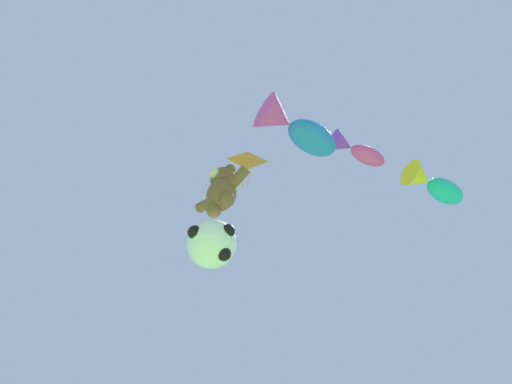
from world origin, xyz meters
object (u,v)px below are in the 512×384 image
Objects in this scene: teddy_bear_kite at (222,190)px; diamond_kite at (247,162)px; fish_kite_magenta at (355,150)px; fish_kite_teal at (432,184)px; fish_kite_cobalt at (295,128)px; soccer_ball_kite at (212,244)px.

teddy_bear_kite is 0.60× the size of diamond_kite.
fish_kite_magenta is at bearing 23.34° from diamond_kite.
fish_kite_cobalt is at bearing -111.56° from fish_kite_teal.
diamond_kite is at bearing 164.23° from fish_kite_cobalt.
fish_kite_teal reaches higher than teddy_bear_kite.
teddy_bear_kite is at bearing -29.44° from soccer_ball_kite.
fish_kite_cobalt is at bearing 26.25° from teddy_bear_kite.
teddy_bear_kite reaches higher than soccer_ball_kite.
fish_kite_teal is 6.02m from diamond_kite.
teddy_bear_kite is 5.12m from diamond_kite.
fish_kite_teal reaches higher than fish_kite_cobalt.
fish_kite_magenta is (2.44, 3.00, 3.27)m from teddy_bear_kite.
fish_kite_magenta is at bearing 44.10° from soccer_ball_kite.
fish_kite_cobalt is 2.38m from fish_kite_magenta.
fish_kite_teal is at bearing 68.44° from fish_kite_cobalt.
fish_kite_magenta is at bearing -115.26° from fish_kite_teal.
teddy_bear_kite is 6.93m from fish_kite_teal.
fish_kite_teal is at bearing 56.31° from teddy_bear_kite.
fish_kite_magenta reaches higher than soccer_ball_kite.
soccer_ball_kite is 0.56× the size of fish_kite_teal.
fish_kite_magenta is at bearing 50.81° from teddy_bear_kite.
teddy_bear_kite is 0.82× the size of fish_kite_teal.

